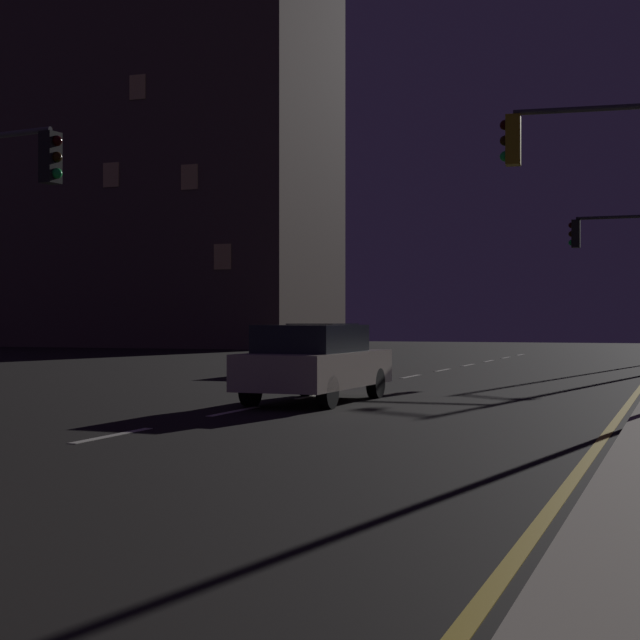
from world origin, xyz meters
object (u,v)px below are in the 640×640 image
Objects in this scene: building_distant at (144,146)px; traffic_light_mid_left at (625,257)px; car_oncoming at (321,347)px; traffic_light_far_left at (601,188)px; car at (315,362)px.

traffic_light_mid_left is at bearing -35.34° from building_distant.
traffic_light_mid_left reaches higher than car_oncoming.
building_distant is at bearing 130.52° from traffic_light_far_left.
car is 1.00× the size of car_oncoming.
car_oncoming is 14.90m from traffic_light_far_left.
car is 0.16× the size of building_distant.
traffic_light_mid_left is 0.20× the size of building_distant.
car_oncoming is at bearing 110.07° from car.
car is at bearing -54.92° from building_distant.
building_distant is (-27.28, 38.85, 12.66)m from car.
car is 0.77× the size of traffic_light_far_left.
traffic_light_far_left is (9.68, -10.84, 3.30)m from car_oncoming.
car_oncoming is at bearing 131.76° from traffic_light_far_left.
building_distant is (-32.35, 22.94, 9.65)m from traffic_light_mid_left.
car_oncoming is 10.72m from traffic_light_mid_left.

